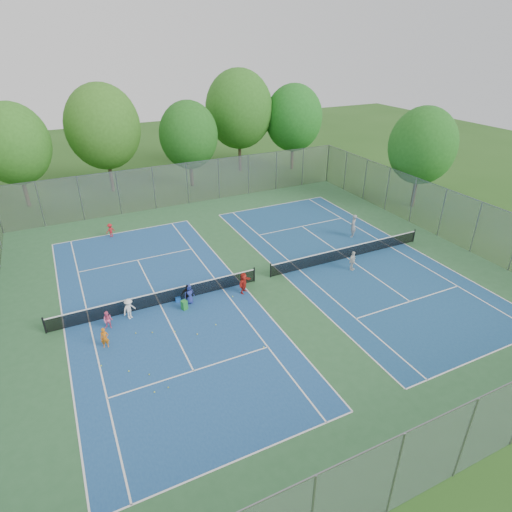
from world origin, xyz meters
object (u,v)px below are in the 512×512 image
(instructor, at_px, (353,226))
(ball_hopper, at_px, (184,305))
(ball_crate, at_px, (178,299))
(net_right, at_px, (348,253))
(net_left, at_px, (159,299))

(instructor, bearing_deg, ball_hopper, -28.42)
(ball_crate, bearing_deg, instructor, 10.86)
(net_right, bearing_deg, ball_crate, -179.52)
(net_right, distance_m, ball_hopper, 12.84)
(net_left, xyz_separation_m, instructor, (16.59, 2.86, 0.50))
(ball_hopper, relative_size, instructor, 0.32)
(ball_crate, height_order, ball_hopper, ball_hopper)
(net_left, height_order, net_right, same)
(ball_hopper, bearing_deg, instructor, 14.50)
(ball_crate, relative_size, instructor, 0.16)
(net_right, bearing_deg, ball_hopper, -175.02)
(ball_hopper, height_order, instructor, instructor)
(ball_hopper, xyz_separation_m, instructor, (15.37, 3.98, 0.65))
(net_right, bearing_deg, net_left, 180.00)
(net_left, distance_m, net_right, 14.00)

